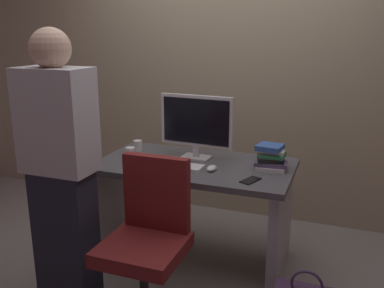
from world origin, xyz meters
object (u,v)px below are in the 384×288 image
cup_near_keyboard (130,154)px  cup_by_monitor (138,146)px  person_at_desk (61,172)px  keyboard (172,165)px  office_chair (148,249)px  desk (194,195)px  book_stack (271,158)px  cell_phone (250,180)px  monitor (196,124)px  mouse (212,168)px

cup_near_keyboard → cup_by_monitor: (-0.06, 0.23, -0.01)m
person_at_desk → keyboard: person_at_desk is taller
office_chair → cup_near_keyboard: bearing=125.1°
desk → keyboard: size_ratio=3.12×
desk → book_stack: bearing=6.4°
cell_phone → book_stack: bearing=96.0°
person_at_desk → desk: bearing=53.7°
monitor → cup_near_keyboard: 0.51m
office_chair → cup_by_monitor: size_ratio=11.47×
cup_by_monitor → book_stack: bearing=-4.4°
desk → keyboard: 0.30m
desk → book_stack: book_stack is taller
desk → cup_by_monitor: 0.59m
desk → mouse: (0.16, -0.11, 0.25)m
cup_by_monitor → monitor: bearing=-3.8°
person_at_desk → cup_near_keyboard: size_ratio=17.73×
cup_by_monitor → mouse: bearing=-20.4°
cup_near_keyboard → keyboard: bearing=-4.9°
office_chair → cup_by_monitor: office_chair is taller
desk → cell_phone: (0.44, -0.21, 0.24)m
office_chair → mouse: (0.19, 0.58, 0.32)m
person_at_desk → mouse: bearing=41.7°
person_at_desk → book_stack: size_ratio=7.41×
office_chair → desk: bearing=87.7°
desk → book_stack: 0.60m
cup_near_keyboard → cell_phone: size_ratio=0.64×
cell_phone → office_chair: bearing=-113.5°
desk → cup_near_keyboard: 0.54m
cup_by_monitor → cell_phone: 1.01m
monitor → cell_phone: monitor is taller
office_chair → cup_by_monitor: 1.02m
cup_by_monitor → cell_phone: (0.95, -0.35, -0.04)m
book_stack → cell_phone: book_stack is taller
keyboard → monitor: bearing=69.8°
person_at_desk → keyboard: bearing=55.4°
mouse → cup_near_keyboard: (-0.61, 0.02, 0.03)m
mouse → cup_by_monitor: 0.71m
mouse → book_stack: book_stack is taller
cup_by_monitor → cell_phone: size_ratio=0.57×
desk → person_at_desk: 0.97m
cell_phone → monitor: bearing=166.8°
desk → mouse: bearing=-35.0°
cell_phone → desk: bearing=175.2°
monitor → cell_phone: 0.62m
cup_by_monitor → cell_phone: bearing=-20.2°
monitor → keyboard: (-0.09, -0.22, -0.25)m
office_chair → mouse: size_ratio=9.40×
cup_by_monitor → office_chair: bearing=-59.8°
desk → office_chair: 0.70m
keyboard → cup_by_monitor: cup_by_monitor is taller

